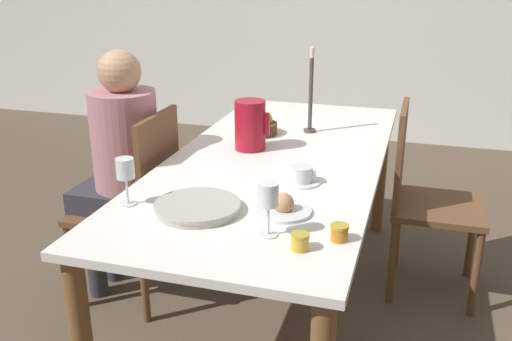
{
  "coord_description": "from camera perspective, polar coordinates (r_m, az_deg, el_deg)",
  "views": [
    {
      "loc": [
        0.58,
        -2.26,
        1.54
      ],
      "look_at": [
        0.0,
        -0.31,
        0.79
      ],
      "focal_mm": 40.0,
      "sensor_mm": 36.0,
      "label": 1
    }
  ],
  "objects": [
    {
      "name": "serving_tray",
      "position": [
        1.95,
        -5.88,
        -3.68
      ],
      "size": [
        0.3,
        0.3,
        0.03
      ],
      "color": "#B7B2A8",
      "rests_on": "dining_table"
    },
    {
      "name": "jam_jar_amber",
      "position": [
        1.76,
        8.34,
        -6.07
      ],
      "size": [
        0.06,
        0.06,
        0.05
      ],
      "color": "#C67A1E",
      "rests_on": "dining_table"
    },
    {
      "name": "ground_plane",
      "position": [
        2.8,
        1.84,
        -13.21
      ],
      "size": [
        20.0,
        20.0,
        0.0
      ],
      "primitive_type": "plane",
      "color": "brown"
    },
    {
      "name": "dining_table",
      "position": [
        2.5,
        2.01,
        -0.68
      ],
      "size": [
        0.89,
        2.05,
        0.74
      ],
      "color": "white",
      "rests_on": "ground_plane"
    },
    {
      "name": "teacup_near_person",
      "position": [
        2.19,
        4.51,
        -0.53
      ],
      "size": [
        0.15,
        0.15,
        0.07
      ],
      "color": "silver",
      "rests_on": "dining_table"
    },
    {
      "name": "chair_opposite",
      "position": [
        2.83,
        16.41,
        -2.43
      ],
      "size": [
        0.42,
        0.42,
        0.92
      ],
      "rotation": [
        0.0,
        0.0,
        -1.57
      ],
      "color": "brown",
      "rests_on": "ground_plane"
    },
    {
      "name": "candlestick_tall",
      "position": [
        2.82,
        5.48,
        7.19
      ],
      "size": [
        0.06,
        0.06,
        0.42
      ],
      "color": "#4C4238",
      "rests_on": "dining_table"
    },
    {
      "name": "wine_glass_juice",
      "position": [
        1.73,
        1.25,
        -2.76
      ],
      "size": [
        0.06,
        0.06,
        0.17
      ],
      "color": "white",
      "rests_on": "dining_table"
    },
    {
      "name": "bread_plate",
      "position": [
        1.93,
        2.75,
        -3.73
      ],
      "size": [
        0.19,
        0.19,
        0.07
      ],
      "color": "silver",
      "rests_on": "dining_table"
    },
    {
      "name": "fruit_bowl",
      "position": [
        2.81,
        0.09,
        4.49
      ],
      "size": [
        0.2,
        0.2,
        0.11
      ],
      "color": "brown",
      "rests_on": "dining_table"
    },
    {
      "name": "person_seated",
      "position": [
        2.69,
        -13.45,
        1.49
      ],
      "size": [
        0.39,
        0.41,
        1.19
      ],
      "rotation": [
        0.0,
        0.0,
        1.57
      ],
      "color": "#33333D",
      "rests_on": "ground_plane"
    },
    {
      "name": "wine_glass_water",
      "position": [
        2.01,
        -12.94,
        -0.04
      ],
      "size": [
        0.06,
        0.06,
        0.17
      ],
      "color": "white",
      "rests_on": "dining_table"
    },
    {
      "name": "red_pitcher",
      "position": [
        2.56,
        -0.59,
        4.58
      ],
      "size": [
        0.16,
        0.14,
        0.22
      ],
      "color": "#A31423",
      "rests_on": "dining_table"
    },
    {
      "name": "jam_jar_red",
      "position": [
        1.69,
        4.43,
        -7.01
      ],
      "size": [
        0.06,
        0.06,
        0.05
      ],
      "color": "gold",
      "rests_on": "dining_table"
    },
    {
      "name": "chair_person_side",
      "position": [
        2.69,
        -11.83,
        -3.22
      ],
      "size": [
        0.42,
        0.42,
        0.92
      ],
      "rotation": [
        0.0,
        0.0,
        1.57
      ],
      "color": "brown",
      "rests_on": "ground_plane"
    }
  ]
}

